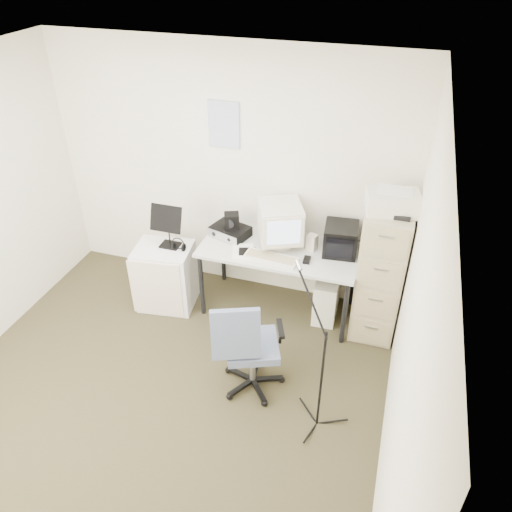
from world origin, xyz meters
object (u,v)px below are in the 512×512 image
(side_cart, at_px, (166,276))
(desk, at_px, (279,279))
(office_chair, at_px, (252,344))
(filing_cabinet, at_px, (381,271))

(side_cart, bearing_deg, desk, 5.03)
(side_cart, bearing_deg, office_chair, -41.93)
(desk, height_order, office_chair, office_chair)
(filing_cabinet, relative_size, desk, 0.87)
(filing_cabinet, distance_m, office_chair, 1.41)
(desk, relative_size, side_cart, 2.23)
(desk, distance_m, side_cart, 1.14)
(office_chair, bearing_deg, side_cart, 123.76)
(filing_cabinet, relative_size, side_cart, 1.93)
(office_chair, height_order, side_cart, office_chair)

